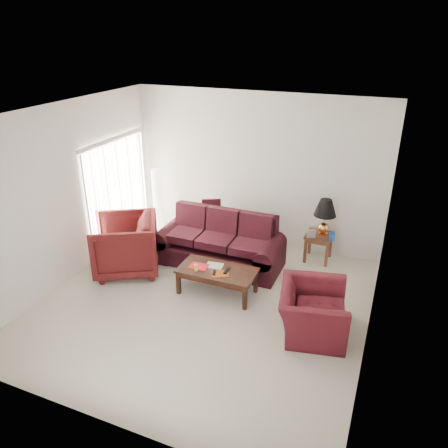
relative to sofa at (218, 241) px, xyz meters
name	(u,v)px	position (x,y,z in m)	size (l,w,h in m)	color
floor	(204,304)	(0.29, -1.28, -0.48)	(5.00, 5.00, 0.00)	beige
blinds	(118,194)	(-2.13, 0.02, 0.60)	(0.10, 2.00, 2.16)	silver
sofa	(218,241)	(0.00, 0.00, 0.00)	(2.33, 1.01, 0.95)	black
throw_pillow	(211,208)	(-0.51, 0.84, 0.24)	(0.38, 0.11, 0.38)	black
end_table	(318,247)	(1.68, 0.87, -0.21)	(0.49, 0.49, 0.53)	#453117
table_lamp	(324,217)	(1.73, 0.90, 0.40)	(0.41, 0.41, 0.69)	#CB853F
clock	(311,234)	(1.56, 0.68, 0.13)	(0.15, 0.05, 0.15)	#BBBBBF
blue_canister	(332,237)	(1.93, 0.70, 0.13)	(0.10, 0.10, 0.15)	navy
picture_frame	(314,225)	(1.53, 1.05, 0.13)	(0.13, 0.02, 0.16)	silver
floor_lamp	(158,202)	(-1.69, 0.74, 0.24)	(0.23, 0.23, 1.44)	white
armchair_left	(125,245)	(-1.44, -0.85, 0.03)	(1.09, 1.12, 1.02)	#491011
armchair_right	(313,311)	(2.03, -1.30, -0.13)	(1.08, 0.94, 0.70)	#49111A
coffee_table	(217,281)	(0.37, -0.90, -0.25)	(1.27, 0.64, 0.45)	black
magazine_red	(199,267)	(0.06, -0.94, -0.02)	(0.31, 0.23, 0.02)	red
magazine_white	(214,266)	(0.28, -0.82, -0.02)	(0.28, 0.21, 0.02)	silver
magazine_orange	(220,274)	(0.47, -1.02, -0.02)	(0.27, 0.20, 0.02)	#BB4716
remote_a	(214,272)	(0.38, -1.05, 0.00)	(0.05, 0.16, 0.02)	black
remote_b	(227,271)	(0.55, -0.92, 0.00)	(0.06, 0.19, 0.02)	black
yellow_glass	(196,268)	(0.06, -1.07, 0.02)	(0.07, 0.07, 0.11)	yellow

